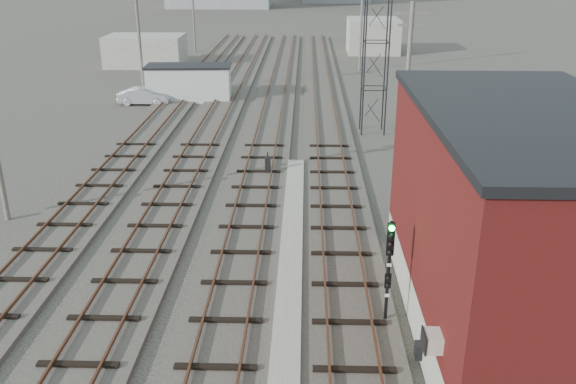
{
  "coord_description": "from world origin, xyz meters",
  "views": [
    {
      "loc": [
        1.02,
        -4.98,
        11.38
      ],
      "look_at": [
        0.33,
        18.22,
        2.2
      ],
      "focal_mm": 38.0,
      "sensor_mm": 36.0,
      "label": 1
    }
  ],
  "objects_px": {
    "car_red": "(169,82)",
    "car_silver": "(144,96)",
    "site_trailer": "(189,83)",
    "switch_stand": "(268,165)",
    "signal_mast": "(389,267)",
    "car_grey": "(179,72)"
  },
  "relations": [
    {
      "from": "switch_stand",
      "to": "site_trailer",
      "type": "distance_m",
      "value": 19.37
    },
    {
      "from": "signal_mast",
      "to": "site_trailer",
      "type": "xyz_separation_m",
      "value": [
        -12.17,
        31.96,
        -0.65
      ]
    },
    {
      "from": "signal_mast",
      "to": "car_silver",
      "type": "bearing_deg",
      "value": 117.07
    },
    {
      "from": "signal_mast",
      "to": "car_silver",
      "type": "height_order",
      "value": "signal_mast"
    },
    {
      "from": "car_red",
      "to": "car_silver",
      "type": "distance_m",
      "value": 5.8
    },
    {
      "from": "car_silver",
      "to": "site_trailer",
      "type": "bearing_deg",
      "value": -65.87
    },
    {
      "from": "car_grey",
      "to": "signal_mast",
      "type": "bearing_deg",
      "value": -165.4
    },
    {
      "from": "switch_stand",
      "to": "car_grey",
      "type": "distance_m",
      "value": 28.89
    },
    {
      "from": "site_trailer",
      "to": "car_red",
      "type": "distance_m",
      "value": 5.0
    },
    {
      "from": "switch_stand",
      "to": "car_silver",
      "type": "distance_m",
      "value": 19.57
    },
    {
      "from": "switch_stand",
      "to": "car_silver",
      "type": "height_order",
      "value": "car_silver"
    },
    {
      "from": "car_grey",
      "to": "car_silver",
      "type": "bearing_deg",
      "value": 171.33
    },
    {
      "from": "car_silver",
      "to": "car_red",
      "type": "bearing_deg",
      "value": -8.21
    },
    {
      "from": "signal_mast",
      "to": "car_red",
      "type": "xyz_separation_m",
      "value": [
        -14.77,
        36.16,
        -1.49
      ]
    },
    {
      "from": "car_red",
      "to": "car_grey",
      "type": "bearing_deg",
      "value": -11.75
    },
    {
      "from": "signal_mast",
      "to": "switch_stand",
      "type": "height_order",
      "value": "signal_mast"
    },
    {
      "from": "switch_stand",
      "to": "signal_mast",
      "type": "bearing_deg",
      "value": -70.31
    },
    {
      "from": "signal_mast",
      "to": "switch_stand",
      "type": "relative_size",
      "value": 2.98
    },
    {
      "from": "switch_stand",
      "to": "car_silver",
      "type": "relative_size",
      "value": 0.3
    },
    {
      "from": "car_red",
      "to": "car_silver",
      "type": "height_order",
      "value": "car_silver"
    },
    {
      "from": "car_grey",
      "to": "switch_stand",
      "type": "bearing_deg",
      "value": -164.62
    },
    {
      "from": "switch_stand",
      "to": "car_red",
      "type": "bearing_deg",
      "value": 115.82
    }
  ]
}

